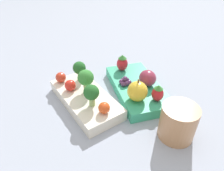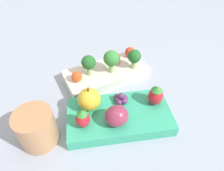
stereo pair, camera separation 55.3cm
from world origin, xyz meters
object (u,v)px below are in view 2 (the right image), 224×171
(broccoli_floret_1, at_px, (134,57))
(cherry_tomato_1, at_px, (115,58))
(apple, at_px, (89,99))
(grape_cluster, at_px, (121,99))
(plum, at_px, (117,116))
(broccoli_floret_2, at_px, (111,59))
(strawberry_1, at_px, (83,118))
(cherry_tomato_0, at_px, (77,77))
(drinking_cup, at_px, (37,128))
(strawberry_0, at_px, (156,95))
(broccoli_floret_0, at_px, (89,63))
(bento_box_savoury, at_px, (106,74))
(cherry_tomato_2, at_px, (130,52))
(bento_box_fruit, at_px, (119,116))

(broccoli_floret_1, height_order, cherry_tomato_1, broccoli_floret_1)
(apple, relative_size, grape_cluster, 1.72)
(apple, bearing_deg, plum, -54.19)
(grape_cluster, bearing_deg, broccoli_floret_2, 83.20)
(broccoli_floret_2, xyz_separation_m, strawberry_1, (-0.10, -0.14, -0.02))
(cherry_tomato_0, height_order, cherry_tomato_1, cherry_tomato_1)
(broccoli_floret_1, bearing_deg, drinking_cup, -153.83)
(cherry_tomato_1, bearing_deg, cherry_tomato_0, -159.19)
(cherry_tomato_0, xyz_separation_m, strawberry_0, (0.14, -0.12, 0.01))
(broccoli_floret_0, bearing_deg, grape_cluster, -68.46)
(cherry_tomato_0, height_order, drinking_cup, drinking_cup)
(bento_box_savoury, bearing_deg, cherry_tomato_2, 25.13)
(strawberry_0, bearing_deg, cherry_tomato_0, 140.04)
(bento_box_fruit, height_order, broccoli_floret_0, broccoli_floret_0)
(strawberry_1, bearing_deg, cherry_tomato_0, 84.21)
(broccoli_floret_0, xyz_separation_m, grape_cluster, (0.04, -0.11, -0.03))
(broccoli_floret_0, relative_size, broccoli_floret_2, 0.90)
(broccoli_floret_2, xyz_separation_m, cherry_tomato_2, (0.07, 0.05, -0.02))
(cherry_tomato_2, relative_size, apple, 0.48)
(drinking_cup, bearing_deg, broccoli_floret_0, 44.62)
(bento_box_fruit, height_order, cherry_tomato_1, cherry_tomato_1)
(strawberry_1, distance_m, drinking_cup, 0.09)
(bento_box_savoury, height_order, cherry_tomato_2, cherry_tomato_2)
(apple, height_order, strawberry_0, apple)
(broccoli_floret_0, xyz_separation_m, cherry_tomato_1, (0.08, 0.03, -0.02))
(bento_box_fruit, relative_size, cherry_tomato_2, 8.50)
(strawberry_0, distance_m, drinking_cup, 0.24)
(broccoli_floret_0, bearing_deg, cherry_tomato_2, 17.81)
(bento_box_savoury, height_order, strawberry_1, strawberry_1)
(bento_box_fruit, distance_m, drinking_cup, 0.16)
(bento_box_savoury, distance_m, apple, 0.13)
(bento_box_fruit, distance_m, cherry_tomato_2, 0.20)
(cherry_tomato_2, relative_size, strawberry_0, 0.56)
(cherry_tomato_1, bearing_deg, plum, -108.29)
(bento_box_savoury, distance_m, strawberry_0, 0.16)
(broccoli_floret_2, bearing_deg, broccoli_floret_0, 172.80)
(strawberry_1, height_order, grape_cluster, strawberry_1)
(drinking_cup, bearing_deg, grape_cluster, 7.39)
(bento_box_fruit, bearing_deg, broccoli_floret_0, 101.98)
(drinking_cup, bearing_deg, bento_box_savoury, 37.07)
(apple, distance_m, grape_cluster, 0.07)
(bento_box_savoury, bearing_deg, broccoli_floret_2, -39.47)
(broccoli_floret_0, height_order, grape_cluster, broccoli_floret_0)
(strawberry_0, distance_m, strawberry_1, 0.16)
(cherry_tomato_0, relative_size, strawberry_0, 0.52)
(strawberry_0, relative_size, drinking_cup, 0.66)
(broccoli_floret_0, distance_m, apple, 0.11)
(bento_box_savoury, distance_m, broccoli_floret_0, 0.06)
(bento_box_fruit, xyz_separation_m, cherry_tomato_0, (-0.06, 0.12, 0.03))
(cherry_tomato_1, height_order, apple, apple)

